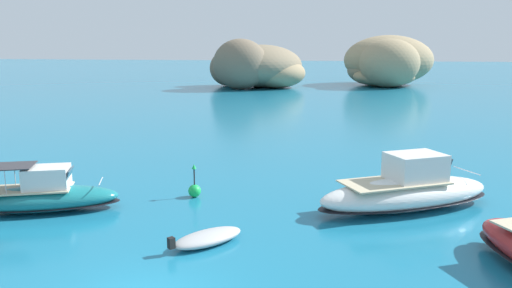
# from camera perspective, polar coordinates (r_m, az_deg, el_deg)

# --- Properties ---
(islet_large) EXTENTS (16.54, 19.82, 8.16)m
(islet_large) POSITION_cam_1_polar(r_m,az_deg,el_deg) (85.40, 14.61, 8.90)
(islet_large) COLOR #9E8966
(islet_large) RESTS_ON ground
(islet_small) EXTENTS (17.97, 17.89, 7.48)m
(islet_small) POSITION_cam_1_polar(r_m,az_deg,el_deg) (78.51, 0.23, 8.71)
(islet_small) COLOR #84755B
(islet_small) RESTS_ON ground
(motorboat_teal) EXTENTS (6.43, 3.93, 1.94)m
(motorboat_teal) POSITION_cam_1_polar(r_m,az_deg,el_deg) (21.91, -23.31, -5.51)
(motorboat_teal) COLOR #19727A
(motorboat_teal) RESTS_ON ground
(motorboat_white) EXTENTS (7.94, 5.84, 2.30)m
(motorboat_white) POSITION_cam_1_polar(r_m,az_deg,el_deg) (21.23, 16.80, -5.16)
(motorboat_white) COLOR white
(motorboat_white) RESTS_ON ground
(dinghy_tender) EXTENTS (2.53, 2.69, 0.58)m
(dinghy_tender) POSITION_cam_1_polar(r_m,az_deg,el_deg) (17.16, -5.53, -10.59)
(dinghy_tender) COLOR #B2B2B2
(dinghy_tender) RESTS_ON ground
(channel_buoy) EXTENTS (0.56, 0.56, 1.48)m
(channel_buoy) POSITION_cam_1_polar(r_m,az_deg,el_deg) (22.23, -7.02, -5.18)
(channel_buoy) COLOR green
(channel_buoy) RESTS_ON ground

